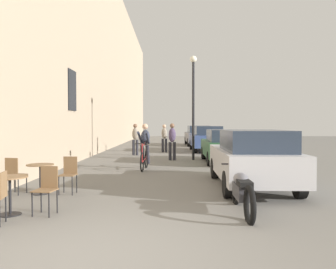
% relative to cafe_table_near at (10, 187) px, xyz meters
% --- Properties ---
extents(ground_plane, '(88.00, 88.00, 0.00)m').
position_rel_cafe_table_near_xyz_m(ground_plane, '(2.05, -1.97, -0.52)').
color(ground_plane, slate).
extents(building_facade_left, '(0.54, 68.00, 12.52)m').
position_rel_cafe_table_near_xyz_m(building_facade_left, '(-1.40, 12.03, 5.74)').
color(building_facade_left, tan).
rests_on(building_facade_left, ground_plane).
extents(cafe_table_near, '(0.64, 0.64, 0.72)m').
position_rel_cafe_table_near_xyz_m(cafe_table_near, '(0.00, 0.00, 0.00)').
color(cafe_table_near, black).
rests_on(cafe_table_near, ground_plane).
extents(cafe_chair_near_toward_wall, '(0.43, 0.43, 0.89)m').
position_rel_cafe_table_near_xyz_m(cafe_chair_near_toward_wall, '(0.66, 0.08, -0.00)').
color(cafe_chair_near_toward_wall, black).
rests_on(cafe_chair_near_toward_wall, ground_plane).
extents(cafe_table_mid, '(0.64, 0.64, 0.72)m').
position_rel_cafe_table_near_xyz_m(cafe_table_mid, '(-0.16, 1.91, 0.00)').
color(cafe_table_mid, black).
rests_on(cafe_table_mid, ground_plane).
extents(cafe_chair_mid_toward_street, '(0.40, 0.40, 0.89)m').
position_rel_cafe_table_near_xyz_m(cafe_chair_mid_toward_street, '(0.51, 1.99, -0.00)').
color(cafe_chair_mid_toward_street, black).
rests_on(cafe_chair_mid_toward_street, ground_plane).
extents(cafe_chair_mid_toward_wall, '(0.45, 0.45, 0.89)m').
position_rel_cafe_table_near_xyz_m(cafe_chair_mid_toward_wall, '(-0.76, 1.84, -0.00)').
color(cafe_chair_mid_toward_wall, black).
rests_on(cafe_chair_mid_toward_wall, ground_plane).
extents(cyclist_on_bicycle, '(0.52, 1.76, 1.74)m').
position_rel_cafe_table_near_xyz_m(cyclist_on_bicycle, '(2.03, 6.48, 0.29)').
color(cyclist_on_bicycle, black).
rests_on(cyclist_on_bicycle, ground_plane).
extents(pedestrian_near, '(0.35, 0.26, 1.73)m').
position_rel_cafe_table_near_xyz_m(pedestrian_near, '(3.08, 9.67, 0.45)').
color(pedestrian_near, '#26262D').
rests_on(pedestrian_near, ground_plane).
extents(pedestrian_mid, '(0.37, 0.29, 1.71)m').
position_rel_cafe_table_near_xyz_m(pedestrian_mid, '(1.09, 12.24, 0.44)').
color(pedestrian_mid, '#26262D').
rests_on(pedestrian_mid, ground_plane).
extents(pedestrian_far, '(0.38, 0.30, 1.68)m').
position_rel_cafe_table_near_xyz_m(pedestrian_far, '(2.64, 14.23, 0.42)').
color(pedestrian_far, '#26262D').
rests_on(pedestrian_far, ground_plane).
extents(street_lamp, '(0.32, 0.32, 4.90)m').
position_rel_cafe_table_near_xyz_m(street_lamp, '(4.08, 9.81, 2.59)').
color(street_lamp, black).
rests_on(street_lamp, ground_plane).
extents(parked_car_nearest, '(1.92, 4.36, 1.54)m').
position_rel_cafe_table_near_xyz_m(parked_car_nearest, '(5.14, 2.76, 0.28)').
color(parked_car_nearest, '#B7B7BC').
rests_on(parked_car_nearest, ground_plane).
extents(parked_car_second, '(1.77, 4.10, 1.45)m').
position_rel_cafe_table_near_xyz_m(parked_car_second, '(5.36, 8.68, 0.23)').
color(parked_car_second, '#23512D').
rests_on(parked_car_second, ground_plane).
extents(parked_car_third, '(1.91, 4.45, 1.57)m').
position_rel_cafe_table_near_xyz_m(parked_car_third, '(5.27, 14.95, 0.30)').
color(parked_car_third, '#384C84').
rests_on(parked_car_third, ground_plane).
extents(parked_car_fourth, '(1.95, 4.47, 1.58)m').
position_rel_cafe_table_near_xyz_m(parked_car_fourth, '(5.20, 20.79, 0.30)').
color(parked_car_fourth, '#595960').
rests_on(parked_car_fourth, ground_plane).
extents(parked_motorcycle, '(0.62, 2.15, 0.92)m').
position_rel_cafe_table_near_xyz_m(parked_motorcycle, '(4.35, 0.23, -0.12)').
color(parked_motorcycle, black).
rests_on(parked_motorcycle, ground_plane).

